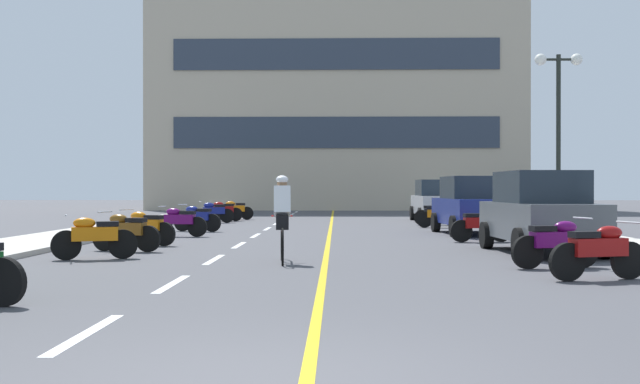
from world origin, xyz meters
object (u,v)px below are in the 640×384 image
(street_lamp_mid, at_px, (558,102))
(motorcycle_8, at_px, (197,217))
(motorcycle_6, at_px, (482,224))
(motorcycle_1, at_px, (599,250))
(parked_car_mid, at_px, (471,205))
(motorcycle_3, at_px, (94,236))
(motorcycle_4, at_px, (126,231))
(motorcycle_11, at_px, (213,212))
(motorcycle_7, at_px, (179,221))
(motorcycle_5, at_px, (145,227))
(motorcycle_10, at_px, (436,213))
(parked_car_far, at_px, (436,200))
(motorcycle_9, at_px, (440,215))
(motorcycle_12, at_px, (223,211))
(motorcycle_13, at_px, (235,209))
(parked_car_near, at_px, (540,212))
(cyclist_rider, at_px, (282,217))
(motorcycle_2, at_px, (556,242))

(street_lamp_mid, bearing_deg, motorcycle_8, 171.35)
(motorcycle_6, bearing_deg, motorcycle_1, -88.56)
(parked_car_mid, height_order, motorcycle_3, parked_car_mid)
(motorcycle_4, bearing_deg, motorcycle_6, 20.81)
(motorcycle_11, bearing_deg, motorcycle_7, -87.29)
(motorcycle_5, xyz_separation_m, motorcycle_10, (8.71, 10.97, 0.00))
(street_lamp_mid, relative_size, motorcycle_6, 3.23)
(motorcycle_1, relative_size, motorcycle_3, 1.01)
(parked_car_mid, height_order, parked_car_far, same)
(motorcycle_1, height_order, motorcycle_4, same)
(motorcycle_4, distance_m, motorcycle_7, 5.47)
(motorcycle_6, bearing_deg, street_lamp_mid, 47.04)
(motorcycle_9, relative_size, motorcycle_12, 1.01)
(motorcycle_5, xyz_separation_m, motorcycle_13, (0.13, 16.21, 0.00))
(motorcycle_8, bearing_deg, motorcycle_10, 28.42)
(motorcycle_11, bearing_deg, parked_car_near, -57.14)
(street_lamp_mid, relative_size, motorcycle_4, 3.27)
(motorcycle_4, bearing_deg, motorcycle_12, 90.63)
(street_lamp_mid, xyz_separation_m, motorcycle_13, (-11.52, 11.61, -3.61))
(motorcycle_11, bearing_deg, motorcycle_13, 82.86)
(parked_car_near, distance_m, motorcycle_3, 9.57)
(parked_car_far, distance_m, motorcycle_4, 18.88)
(motorcycle_8, distance_m, cyclist_rider, 11.40)
(street_lamp_mid, xyz_separation_m, motorcycle_7, (-11.52, -0.99, -3.61))
(street_lamp_mid, bearing_deg, motorcycle_12, 140.18)
(motorcycle_4, height_order, motorcycle_10, same)
(motorcycle_3, relative_size, motorcycle_4, 0.99)
(cyclist_rider, bearing_deg, parked_car_far, 74.21)
(motorcycle_6, bearing_deg, motorcycle_13, 120.16)
(motorcycle_1, distance_m, cyclist_rider, 5.86)
(motorcycle_8, bearing_deg, motorcycle_6, -29.87)
(motorcycle_8, relative_size, motorcycle_9, 0.97)
(motorcycle_8, bearing_deg, parked_car_mid, -8.19)
(parked_car_mid, relative_size, motorcycle_7, 2.54)
(parked_car_near, bearing_deg, motorcycle_7, 147.95)
(motorcycle_6, relative_size, cyclist_rider, 0.96)
(motorcycle_13, bearing_deg, motorcycle_12, -99.24)
(motorcycle_2, xyz_separation_m, motorcycle_7, (-8.63, 9.02, 0.00))
(motorcycle_3, distance_m, motorcycle_11, 16.63)
(motorcycle_2, xyz_separation_m, motorcycle_8, (-8.60, 11.76, 0.00))
(parked_car_mid, bearing_deg, motorcycle_3, -135.64)
(motorcycle_12, bearing_deg, motorcycle_8, -87.70)
(motorcycle_2, distance_m, motorcycle_8, 14.57)
(parked_car_near, height_order, motorcycle_6, parked_car_near)
(motorcycle_9, bearing_deg, motorcycle_12, 148.48)
(motorcycle_13, bearing_deg, street_lamp_mid, -45.22)
(street_lamp_mid, xyz_separation_m, parked_car_near, (-2.32, -6.75, -3.17))
(motorcycle_10, distance_m, cyclist_rider, 16.20)
(motorcycle_2, bearing_deg, cyclist_rider, 169.15)
(motorcycle_4, bearing_deg, motorcycle_7, 88.84)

